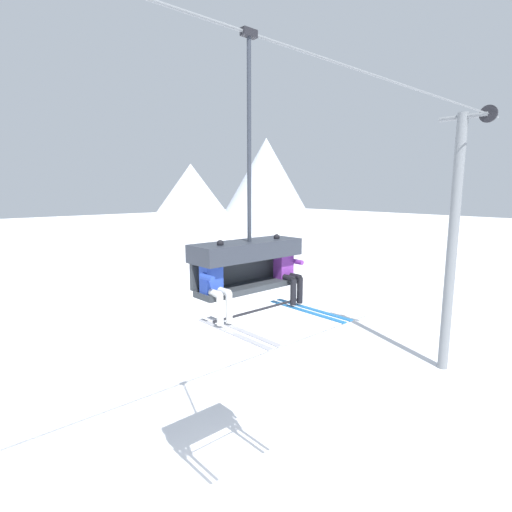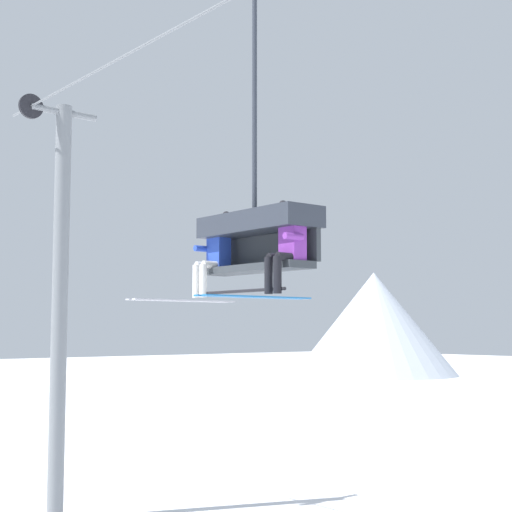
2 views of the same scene
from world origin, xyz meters
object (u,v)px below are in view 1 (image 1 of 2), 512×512
(skier_purple, at_px, (288,269))
(chairlift_chair, at_px, (247,255))
(skier_blue, at_px, (216,282))
(lift_tower_far, at_px, (453,241))

(skier_purple, bearing_deg, chairlift_chair, 165.44)
(chairlift_chair, distance_m, skier_blue, 0.91)
(chairlift_chair, xyz_separation_m, skier_purple, (0.82, -0.21, -0.33))
(skier_purple, bearing_deg, lift_tower_far, 5.54)
(skier_blue, distance_m, skier_purple, 1.64)
(lift_tower_far, height_order, chairlift_chair, lift_tower_far)
(chairlift_chair, bearing_deg, skier_purple, -14.56)
(chairlift_chair, xyz_separation_m, skier_blue, (-0.82, -0.21, -0.33))
(chairlift_chair, bearing_deg, skier_blue, -165.44)
(lift_tower_far, bearing_deg, chairlift_chair, -176.07)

